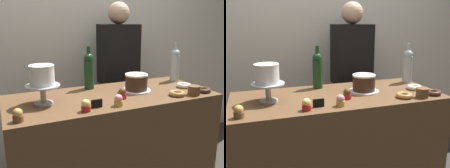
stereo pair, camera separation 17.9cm
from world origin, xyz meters
The scene contains 18 objects.
back_wall centered at (0.00, 0.89, 1.30)m, with size 6.00×0.05×2.60m.
display_counter centered at (0.00, 0.00, 0.46)m, with size 1.46×0.63×0.93m.
cake_stand_pedestal centered at (-0.47, 0.00, 1.01)m, with size 0.22×0.22×0.12m.
white_layer_cake centered at (-0.47, 0.00, 1.12)m, with size 0.16×0.16×0.13m.
silver_serving_platter centered at (0.21, 0.02, 0.93)m, with size 0.22×0.22×0.01m.
chocolate_round_cake centered at (0.21, 0.02, 1.00)m, with size 0.17×0.17×0.12m.
wine_bottle_clear centered at (0.67, 0.17, 1.07)m, with size 0.08×0.08×0.33m.
wine_bottle_green centered at (-0.09, 0.23, 1.07)m, with size 0.08×0.08×0.33m.
cupcake_caramel centered at (-0.65, -0.23, 0.96)m, with size 0.06×0.06×0.07m.
cupcake_strawberry centered at (-0.06, -0.23, 0.96)m, with size 0.06×0.06×0.07m.
cupcake_chocolate centered at (0.03, -0.11, 0.96)m, with size 0.06×0.06×0.07m.
cupcake_lemon centered at (-0.28, -0.24, 0.96)m, with size 0.06×0.06×0.07m.
donut_sugar centered at (0.60, -0.05, 0.94)m, with size 0.11×0.11×0.03m.
donut_maple centered at (0.41, -0.20, 0.94)m, with size 0.11×0.11×0.03m.
donut_chocolate centered at (0.64, -0.21, 0.94)m, with size 0.11×0.11×0.03m.
cookie_stack centered at (0.53, -0.24, 0.96)m, with size 0.08×0.08×0.07m.
price_sign_chalkboard centered at (-0.19, -0.20, 0.95)m, with size 0.07×0.01×0.05m.
barista_figure centered at (0.34, 0.59, 0.84)m, with size 0.36×0.22×1.60m.
Camera 2 is at (-0.56, -1.65, 1.46)m, focal length 41.17 mm.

